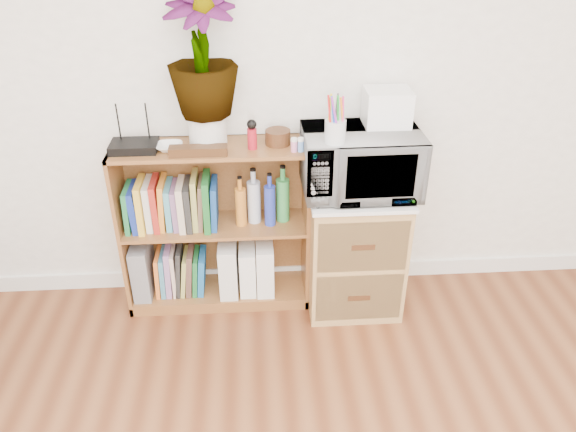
{
  "coord_description": "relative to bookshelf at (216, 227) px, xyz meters",
  "views": [
    {
      "loc": [
        -0.13,
        -0.51,
        2.07
      ],
      "look_at": [
        0.03,
        1.95,
        0.62
      ],
      "focal_mm": 35.0,
      "sensor_mm": 36.0,
      "label": 1
    }
  ],
  "objects": [
    {
      "name": "file_box",
      "position": [
        -0.42,
        0.0,
        -0.25
      ],
      "size": [
        0.1,
        0.26,
        0.32
      ],
      "primitive_type": "cube",
      "color": "slate",
      "rests_on": "bookshelf"
    },
    {
      "name": "liquor_bottles",
      "position": [
        0.26,
        0.0,
        0.17
      ],
      "size": [
        0.29,
        0.07,
        0.31
      ],
      "color": "orange",
      "rests_on": "bookshelf"
    },
    {
      "name": "kokeshi_doll",
      "position": [
        0.21,
        -0.04,
        0.53
      ],
      "size": [
        0.05,
        0.05,
        0.11
      ],
      "primitive_type": "cylinder",
      "color": "#A71423",
      "rests_on": "bookshelf"
    },
    {
      "name": "skirting_board",
      "position": [
        0.35,
        0.14,
        -0.42
      ],
      "size": [
        4.0,
        0.02,
        0.1
      ],
      "primitive_type": "cube",
      "color": "white",
      "rests_on": "ground"
    },
    {
      "name": "plant_pot",
      "position": [
        -0.01,
        0.02,
        0.56
      ],
      "size": [
        0.19,
        0.19,
        0.16
      ],
      "primitive_type": "cylinder",
      "color": "silver",
      "rests_on": "bookshelf"
    },
    {
      "name": "lower_books",
      "position": [
        -0.22,
        -0.0,
        -0.27
      ],
      "size": [
        0.28,
        0.19,
        0.29
      ],
      "color": "orange",
      "rests_on": "bookshelf"
    },
    {
      "name": "cookbooks",
      "position": [
        -0.22,
        -0.0,
        0.15
      ],
      "size": [
        0.48,
        0.2,
        0.29
      ],
      "color": "#1F7740",
      "rests_on": "bookshelf"
    },
    {
      "name": "white_bowl",
      "position": [
        -0.2,
        -0.03,
        0.49
      ],
      "size": [
        0.13,
        0.13,
        0.03
      ],
      "primitive_type": "imported",
      "color": "white",
      "rests_on": "bookshelf"
    },
    {
      "name": "wicker_unit",
      "position": [
        0.75,
        -0.08,
        -0.12
      ],
      "size": [
        0.5,
        0.45,
        0.7
      ],
      "primitive_type": "cube",
      "color": "#9E7542",
      "rests_on": "ground"
    },
    {
      "name": "wooden_bowl",
      "position": [
        0.34,
        0.01,
        0.51
      ],
      "size": [
        0.13,
        0.13,
        0.07
      ],
      "primitive_type": "cylinder",
      "color": "#3C2310",
      "rests_on": "bookshelf"
    },
    {
      "name": "magazine_holder_mid",
      "position": [
        0.16,
        -0.01,
        -0.26
      ],
      "size": [
        0.09,
        0.23,
        0.28
      ],
      "primitive_type": "cube",
      "color": "white",
      "rests_on": "bookshelf"
    },
    {
      "name": "potted_plant",
      "position": [
        -0.01,
        0.02,
        0.94
      ],
      "size": [
        0.34,
        0.34,
        0.6
      ],
      "primitive_type": "imported",
      "color": "#306E2C",
      "rests_on": "plant_pot"
    },
    {
      "name": "magazine_holder_right",
      "position": [
        0.26,
        -0.01,
        -0.25
      ],
      "size": [
        0.1,
        0.24,
        0.3
      ],
      "primitive_type": "cube",
      "color": "white",
      "rests_on": "bookshelf"
    },
    {
      "name": "magazine_holder_left",
      "position": [
        0.05,
        -0.01,
        -0.25
      ],
      "size": [
        0.1,
        0.25,
        0.32
      ],
      "primitive_type": "cube",
      "color": "silver",
      "rests_on": "bookshelf"
    },
    {
      "name": "trinket_box",
      "position": [
        -0.05,
        -0.1,
        0.5
      ],
      "size": [
        0.28,
        0.07,
        0.05
      ],
      "primitive_type": "cube",
      "color": "#38200F",
      "rests_on": "bookshelf"
    },
    {
      "name": "router",
      "position": [
        -0.37,
        -0.02,
        0.5
      ],
      "size": [
        0.23,
        0.16,
        0.04
      ],
      "primitive_type": "cube",
      "color": "black",
      "rests_on": "bookshelf"
    },
    {
      "name": "paint_jars",
      "position": [
        0.45,
        -0.09,
        0.5
      ],
      "size": [
        0.1,
        0.04,
        0.05
      ],
      "primitive_type": "cube",
      "color": "pink",
      "rests_on": "bookshelf"
    },
    {
      "name": "small_appliance",
      "position": [
        0.88,
        0.01,
        0.66
      ],
      "size": [
        0.22,
        0.19,
        0.18
      ],
      "primitive_type": "cube",
      "color": "white",
      "rests_on": "microwave"
    },
    {
      "name": "pen_cup",
      "position": [
        0.6,
        -0.2,
        0.62
      ],
      "size": [
        0.1,
        0.1,
        0.11
      ],
      "primitive_type": "cylinder",
      "color": "silver",
      "rests_on": "microwave"
    },
    {
      "name": "bookshelf",
      "position": [
        0.0,
        0.0,
        0.0
      ],
      "size": [
        1.0,
        0.3,
        0.95
      ],
      "primitive_type": "cube",
      "color": "brown",
      "rests_on": "ground"
    },
    {
      "name": "microwave",
      "position": [
        0.75,
        -0.08,
        0.41
      ],
      "size": [
        0.59,
        0.41,
        0.32
      ],
      "primitive_type": "imported",
      "rotation": [
        0.0,
        0.0,
        0.02
      ],
      "color": "silver",
      "rests_on": "wicker_unit"
    }
  ]
}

